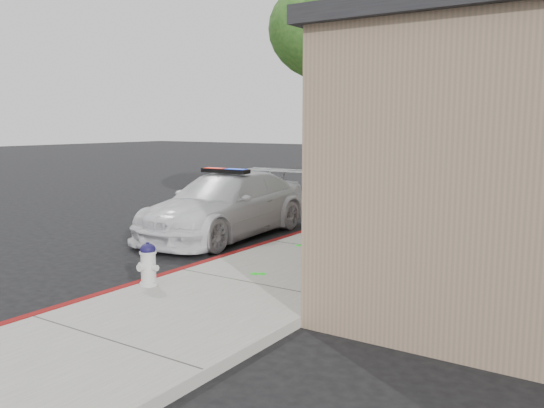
{
  "coord_description": "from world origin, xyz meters",
  "views": [
    {
      "loc": [
        6.97,
        -7.36,
        2.76
      ],
      "look_at": [
        0.62,
        2.16,
        1.13
      ],
      "focal_mm": 37.24,
      "sensor_mm": 36.0,
      "label": 1
    }
  ],
  "objects_px": {
    "police_car": "(226,205)",
    "street_tree_mid": "(369,14)",
    "fire_hydrant": "(148,264)",
    "street_tree_near": "(349,27)",
    "street_tree_far": "(472,77)"
  },
  "relations": [
    {
      "from": "fire_hydrant",
      "to": "street_tree_mid",
      "type": "height_order",
      "value": "street_tree_mid"
    },
    {
      "from": "fire_hydrant",
      "to": "police_car",
      "type": "bearing_deg",
      "value": 114.81
    },
    {
      "from": "police_car",
      "to": "street_tree_near",
      "type": "distance_m",
      "value": 5.22
    },
    {
      "from": "police_car",
      "to": "street_tree_mid",
      "type": "relative_size",
      "value": 0.77
    },
    {
      "from": "street_tree_near",
      "to": "police_car",
      "type": "bearing_deg",
      "value": -143.76
    },
    {
      "from": "street_tree_mid",
      "to": "street_tree_far",
      "type": "distance_m",
      "value": 8.36
    },
    {
      "from": "street_tree_mid",
      "to": "street_tree_far",
      "type": "height_order",
      "value": "street_tree_mid"
    },
    {
      "from": "police_car",
      "to": "street_tree_mid",
      "type": "height_order",
      "value": "street_tree_mid"
    },
    {
      "from": "fire_hydrant",
      "to": "street_tree_far",
      "type": "distance_m",
      "value": 16.0
    },
    {
      "from": "police_car",
      "to": "fire_hydrant",
      "type": "distance_m",
      "value": 4.95
    },
    {
      "from": "fire_hydrant",
      "to": "street_tree_mid",
      "type": "xyz_separation_m",
      "value": [
        0.55,
        7.18,
        4.98
      ]
    },
    {
      "from": "street_tree_mid",
      "to": "street_tree_near",
      "type": "bearing_deg",
      "value": -97.0
    },
    {
      "from": "fire_hydrant",
      "to": "street_tree_near",
      "type": "bearing_deg",
      "value": 87.22
    },
    {
      "from": "street_tree_far",
      "to": "fire_hydrant",
      "type": "bearing_deg",
      "value": -93.64
    },
    {
      "from": "police_car",
      "to": "street_tree_mid",
      "type": "distance_m",
      "value": 5.96
    }
  ]
}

